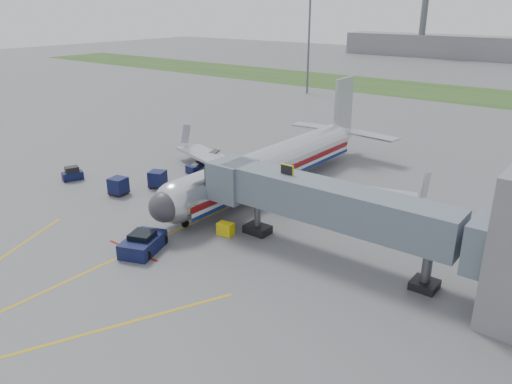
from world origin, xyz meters
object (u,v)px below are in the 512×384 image
Objects in this scene: pushback_tug at (143,243)px; ramp_worker at (182,186)px; baggage_tug at (72,174)px; belt_loader at (202,167)px; airliner at (271,164)px.

ramp_worker is at bearing 121.73° from pushback_tug.
belt_loader is at bearing 50.57° from baggage_tug.
baggage_tug is (-19.43, -12.06, -1.95)m from airliner.
pushback_tug is 21.09m from belt_loader.
baggage_tug is 14.85m from belt_loader.
airliner is 19.94× the size of ramp_worker.
belt_loader is at bearing 120.58° from pushback_tug.
pushback_tug is at bearing -59.42° from belt_loader.
pushback_tug is 1.83× the size of baggage_tug.
airliner reaches higher than pushback_tug.
baggage_tug is at bearing 161.64° from pushback_tug.
ramp_worker is at bearing -61.36° from belt_loader.
airliner is at bearing 92.23° from pushback_tug.
airliner is 7.69× the size of belt_loader.
airliner is 22.95m from baggage_tug.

